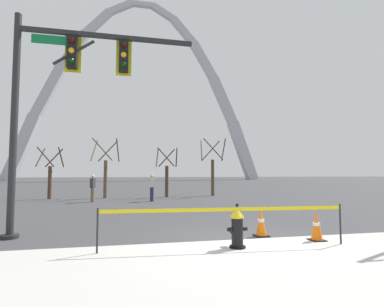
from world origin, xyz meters
TOP-DOWN VIEW (x-y plane):
  - ground_plane at (0.00, 0.00)m, footprint 240.00×240.00m
  - fire_hydrant at (-0.21, -0.60)m, footprint 0.46×0.48m
  - caution_tape_barrier at (-0.47, -0.62)m, footprint 5.60×0.39m
  - traffic_cone_by_hydrant at (0.86, 0.45)m, footprint 0.36×0.36m
  - traffic_cone_mid_sidewalk at (1.99, -0.33)m, footprint 0.36×0.36m
  - traffic_signal_gantry at (-4.47, 1.55)m, footprint 5.02×0.44m
  - monument_arch at (-0.00, 66.09)m, footprint 60.83×2.49m
  - tree_far_left at (-7.70, 13.91)m, footprint 1.57×1.58m
  - tree_left_mid at (-4.19, 13.87)m, footprint 1.85×1.86m
  - tree_center_left at (-0.01, 13.85)m, footprint 1.61×1.62m
  - tree_center_right at (3.49, 14.33)m, footprint 1.95×1.96m
  - pedestrian_walking_left at (-1.27, 10.88)m, footprint 0.22×0.35m
  - pedestrian_standing_center at (-4.69, 11.14)m, footprint 0.30×0.39m

SIDE VIEW (x-z plane):
  - ground_plane at x=0.00m, z-range 0.00..0.00m
  - traffic_cone_by_hydrant at x=0.86m, z-range -0.01..0.72m
  - traffic_cone_mid_sidewalk at x=1.99m, z-range -0.01..0.72m
  - fire_hydrant at x=-0.21m, z-range -0.03..0.96m
  - caution_tape_barrier at x=-0.47m, z-range 0.18..1.13m
  - pedestrian_walking_left at x=-1.27m, z-range 0.02..1.61m
  - pedestrian_standing_center at x=-4.69m, z-range 0.02..1.61m
  - tree_far_left at x=-7.70m, z-range -0.19..3.18m
  - tree_center_left at x=-0.01m, z-range -0.19..3.26m
  - tree_left_mid at x=-4.19m, z-range -0.22..3.79m
  - tree_center_right at x=3.49m, z-range -0.23..4.00m
  - traffic_signal_gantry at x=-4.47m, z-range 1.07..7.07m
  - monument_arch at x=0.00m, z-range -2.44..42.94m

